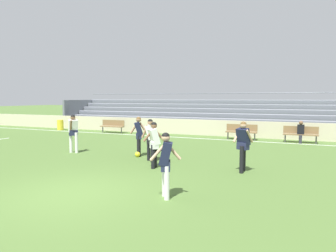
{
  "coord_description": "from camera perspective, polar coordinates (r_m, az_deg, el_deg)",
  "views": [
    {
      "loc": [
        5.3,
        -6.06,
        2.43
      ],
      "look_at": [
        -0.24,
        6.69,
        1.17
      ],
      "focal_mm": 32.72,
      "sensor_mm": 36.0,
      "label": 1
    }
  ],
  "objects": [
    {
      "name": "ground_plane",
      "position": [
        8.41,
        -17.29,
        -11.88
      ],
      "size": [
        160.0,
        160.0,
        0.0
      ],
      "primitive_type": "plane",
      "color": "#4C6B30"
    },
    {
      "name": "field_line_sideline",
      "position": [
        18.58,
        6.7,
        -2.37
      ],
      "size": [
        44.0,
        0.12,
        0.01
      ],
      "primitive_type": "cube",
      "color": "white",
      "rests_on": "ground"
    },
    {
      "name": "sideline_wall",
      "position": [
        20.12,
        8.09,
        -0.34
      ],
      "size": [
        48.0,
        0.16,
        1.03
      ],
      "primitive_type": "cube",
      "color": "beige",
      "rests_on": "ground"
    },
    {
      "name": "bleacher_stand",
      "position": [
        23.22,
        5.12,
        2.18
      ],
      "size": [
        22.01,
        4.25,
        2.86
      ],
      "color": "#9EA3AD",
      "rests_on": "ground"
    },
    {
      "name": "bench_far_right",
      "position": [
        18.29,
        23.47,
        -1.17
      ],
      "size": [
        1.8,
        0.4,
        0.9
      ],
      "color": "olive",
      "rests_on": "ground"
    },
    {
      "name": "bench_far_left",
      "position": [
        18.56,
        13.53,
        -0.8
      ],
      "size": [
        1.8,
        0.4,
        0.9
      ],
      "color": "olive",
      "rests_on": "ground"
    },
    {
      "name": "bench_near_wall_gap",
      "position": [
        21.97,
        -10.29,
        0.17
      ],
      "size": [
        1.8,
        0.4,
        0.9
      ],
      "color": "olive",
      "rests_on": "ground"
    },
    {
      "name": "trash_bin",
      "position": [
        24.95,
        -19.42,
        0.19
      ],
      "size": [
        0.48,
        0.48,
        0.78
      ],
      "primitive_type": "cylinder",
      "color": "yellow",
      "rests_on": "ground"
    },
    {
      "name": "spectator_seated",
      "position": [
        18.16,
        23.49,
        -0.72
      ],
      "size": [
        0.36,
        0.42,
        1.21
      ],
      "color": "#2D2D38",
      "rests_on": "ground"
    },
    {
      "name": "player_white_challenging",
      "position": [
        11.8,
        -3.32,
        -1.93
      ],
      "size": [
        0.6,
        0.47,
        1.64
      ],
      "color": "black",
      "rests_on": "ground"
    },
    {
      "name": "player_dark_pressing_high",
      "position": [
        12.87,
        -5.48,
        -1.27
      ],
      "size": [
        0.63,
        0.52,
        1.67
      ],
      "color": "black",
      "rests_on": "ground"
    },
    {
      "name": "player_dark_overlapping",
      "position": [
        10.34,
        13.8,
        -2.93
      ],
      "size": [
        0.64,
        0.47,
        1.68
      ],
      "color": "black",
      "rests_on": "ground"
    },
    {
      "name": "player_dark_deep_cover",
      "position": [
        7.46,
        -0.44,
        -6.27
      ],
      "size": [
        0.68,
        0.49,
        1.61
      ],
      "color": "white",
      "rests_on": "ground"
    },
    {
      "name": "player_white_on_ball",
      "position": [
        10.66,
        -2.62,
        -2.79
      ],
      "size": [
        0.68,
        0.53,
        1.62
      ],
      "color": "black",
      "rests_on": "ground"
    },
    {
      "name": "player_white_trailing_run",
      "position": [
        14.26,
        -17.24,
        -0.73
      ],
      "size": [
        0.48,
        0.63,
        1.71
      ],
      "color": "white",
      "rests_on": "ground"
    },
    {
      "name": "soccer_ball",
      "position": [
        12.84,
        -5.7,
        -5.27
      ],
      "size": [
        0.22,
        0.22,
        0.22
      ],
      "primitive_type": "sphere",
      "color": "yellow",
      "rests_on": "ground"
    }
  ]
}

